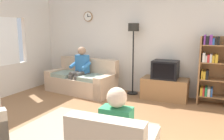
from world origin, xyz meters
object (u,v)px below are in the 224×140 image
(couch, at_px, (82,81))
(person_on_couch, at_px, (80,67))
(tv_stand, at_px, (165,89))
(tv, at_px, (165,70))
(bookshelf, at_px, (213,68))
(person_in_right_armchair, at_px, (119,130))
(floor_lamp, at_px, (133,39))

(couch, xyz_separation_m, person_on_couch, (0.02, -0.11, 0.39))
(tv_stand, bearing_deg, tv, -90.00)
(bookshelf, relative_size, person_in_right_armchair, 1.41)
(person_on_couch, distance_m, person_in_right_armchair, 3.70)
(tv, xyz_separation_m, bookshelf, (1.04, 0.09, 0.10))
(couch, height_order, floor_lamp, floor_lamp)
(couch, xyz_separation_m, floor_lamp, (1.33, 0.40, 1.14))
(tv, relative_size, bookshelf, 0.38)
(tv, bearing_deg, person_in_right_armchair, -87.24)
(floor_lamp, bearing_deg, bookshelf, -0.92)
(tv, distance_m, person_in_right_armchair, 3.26)
(tv_stand, distance_m, floor_lamp, 1.48)
(bookshelf, bearing_deg, floor_lamp, 179.08)
(tv_stand, xyz_separation_m, floor_lamp, (-0.87, 0.10, 1.19))
(tv, distance_m, bookshelf, 1.05)
(couch, relative_size, person_on_couch, 1.61)
(bookshelf, bearing_deg, person_in_right_armchair, -104.81)
(tv_stand, relative_size, bookshelf, 0.69)
(tv_stand, distance_m, bookshelf, 1.19)
(tv_stand, xyz_separation_m, person_on_couch, (-2.18, -0.41, 0.44))
(tv, xyz_separation_m, person_on_couch, (-2.18, -0.38, -0.04))
(bookshelf, bearing_deg, tv_stand, -176.26)
(bookshelf, xyz_separation_m, person_in_right_armchair, (-0.88, -3.35, -0.23))
(tv_stand, height_order, tv, tv)
(tv_stand, distance_m, tv, 0.48)
(floor_lamp, relative_size, person_on_couch, 1.49)
(couch, xyz_separation_m, tv, (2.20, 0.28, 0.43))
(bookshelf, bearing_deg, couch, -173.52)
(floor_lamp, xyz_separation_m, person_on_couch, (-1.31, -0.51, -0.75))
(person_in_right_armchair, bearing_deg, person_on_couch, 129.17)
(couch, relative_size, bookshelf, 1.26)
(tv_stand, height_order, person_in_right_armchair, person_in_right_armchair)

